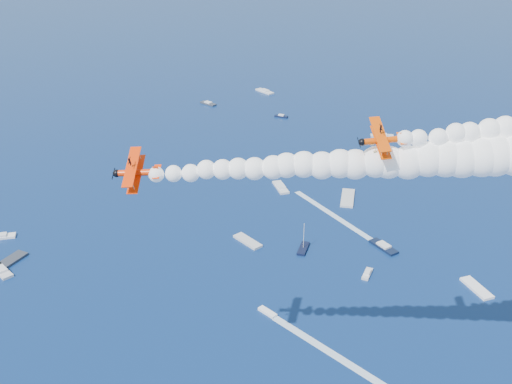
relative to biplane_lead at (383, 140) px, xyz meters
The scene contains 5 objects.
biplane_lead is the anchor object (origin of this frame).
biplane_trail 38.35m from the biplane_lead, 153.42° to the right, with size 7.66×8.60×5.18m, color #FF3405, non-canonical shape.
smoke_trail_trail 7.58m from the biplane_lead, 158.57° to the right, with size 57.17×32.96×11.31m, color white, non-canonical shape.
spectator_boats 106.71m from the biplane_lead, 114.59° to the left, with size 236.77×184.31×0.70m.
boat_wakes 91.23m from the biplane_lead, 154.61° to the left, with size 156.32×103.85×0.04m.
Camera 1 is at (54.04, -55.71, 93.61)m, focal length 43.35 mm.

